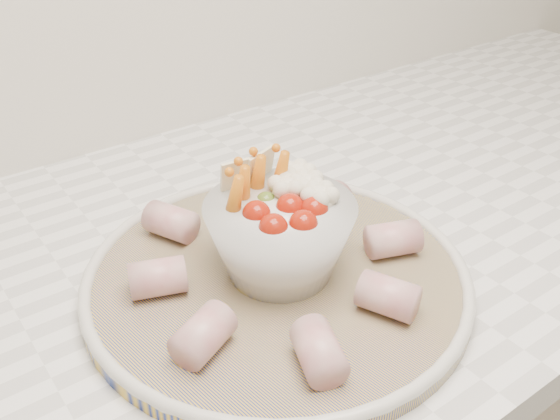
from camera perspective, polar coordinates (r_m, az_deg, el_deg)
serving_platter at (r=0.61m, az=-0.28°, el=-6.04°), size 0.42×0.42×0.02m
veggie_bowl at (r=0.58m, az=0.03°, el=-2.07°), size 0.14×0.14×0.11m
cured_meat_rolls at (r=0.59m, az=-0.37°, el=-4.45°), size 0.28×0.29×0.03m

